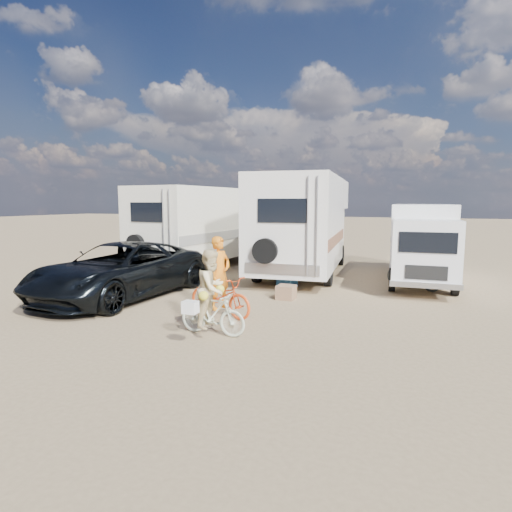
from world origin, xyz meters
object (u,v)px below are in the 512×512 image
at_px(rider_man, 220,280).
at_px(crate, 286,292).
at_px(bike_parked, 413,273).
at_px(cooler, 287,280).
at_px(rv_left, 204,228).
at_px(rv_main, 304,226).
at_px(rider_woman, 212,297).
at_px(box_truck, 422,244).
at_px(bike_man, 220,296).
at_px(dark_suv, 120,270).
at_px(bike_woman, 212,314).

xyz_separation_m(rider_man, crate, (0.98, 2.35, -0.70)).
xyz_separation_m(bike_parked, cooler, (-3.93, -1.21, -0.27)).
bearing_deg(rv_left, bike_parked, -7.30).
relative_size(rv_main, rider_woman, 4.94).
height_order(rider_woman, cooler, rider_woman).
bearing_deg(crate, rider_woman, -97.28).
distance_m(rv_main, rv_left, 4.54).
xyz_separation_m(box_truck, bike_man, (-4.62, -6.49, -0.86)).
xyz_separation_m(rv_left, dark_suv, (0.61, -6.31, -0.89)).
xyz_separation_m(dark_suv, bike_woman, (4.16, -2.17, -0.35)).
bearing_deg(bike_woman, rv_main, 3.91).
relative_size(box_truck, dark_suv, 1.06).
bearing_deg(rv_main, bike_woman, -93.74).
height_order(bike_woman, rider_man, rider_man).
distance_m(rider_man, bike_parked, 6.89).
relative_size(bike_man, bike_parked, 0.99).
distance_m(rv_main, bike_man, 7.16).
xyz_separation_m(bike_woman, cooler, (-0.03, 5.46, -0.23)).
height_order(rv_main, rv_left, rv_main).
bearing_deg(dark_suv, crate, 22.10).
height_order(rv_left, bike_parked, rv_left).
bearing_deg(cooler, rider_woman, -73.44).
bearing_deg(rider_man, rv_main, 13.54).
xyz_separation_m(rv_main, rv_left, (-4.54, 0.07, -0.17)).
xyz_separation_m(bike_woman, rider_man, (-0.51, 1.39, 0.44)).
relative_size(dark_suv, rider_woman, 3.52).
bearing_deg(rv_main, dark_suv, -127.47).
bearing_deg(rv_left, dark_suv, -79.99).
xyz_separation_m(bike_woman, crate, (0.48, 3.74, -0.26)).
bearing_deg(bike_parked, box_truck, 20.18).
relative_size(rv_main, dark_suv, 1.40).
distance_m(rv_main, bike_parked, 4.69).
xyz_separation_m(rider_woman, bike_parked, (3.90, 6.67, -0.32)).
bearing_deg(box_truck, rider_man, -128.01).
bearing_deg(rv_left, rider_man, -54.50).
height_order(dark_suv, bike_parked, dark_suv).
bearing_deg(cooler, rider_man, -80.45).
bearing_deg(rv_left, rider_woman, -56.17).
distance_m(rv_left, cooler, 5.81).
height_order(bike_woman, crate, bike_woman).
bearing_deg(cooler, crate, -57.40).
relative_size(rv_left, bike_woman, 4.79).
height_order(rider_man, cooler, rider_man).
distance_m(bike_man, rider_woman, 1.52).
height_order(box_truck, crate, box_truck).
relative_size(dark_suv, bike_woman, 3.80).
relative_size(rider_man, cooler, 3.07).
relative_size(rider_man, crate, 3.57).
bearing_deg(cooler, rv_main, 110.36).
distance_m(rv_left, rider_man, 8.31).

